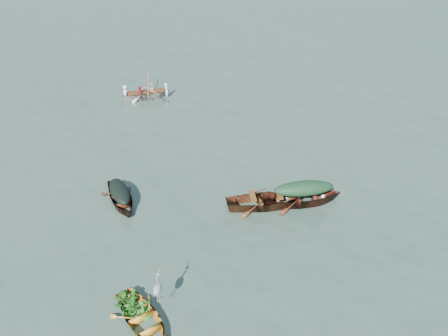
# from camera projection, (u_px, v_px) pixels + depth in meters

# --- Properties ---
(ground) EXTENTS (140.00, 140.00, 0.00)m
(ground) POSITION_uv_depth(u_px,v_px,m) (199.00, 225.00, 15.08)
(ground) COLOR #364C41
(ground) RESTS_ON ground
(yellow_dinghy) EXTENTS (2.94, 2.91, 0.76)m
(yellow_dinghy) POSITION_uv_depth(u_px,v_px,m) (143.00, 325.00, 11.64)
(yellow_dinghy) COLOR gold
(yellow_dinghy) RESTS_ON ground
(dark_covered_boat) EXTENTS (2.71, 3.22, 0.74)m
(dark_covered_boat) POSITION_uv_depth(u_px,v_px,m) (121.00, 202.00, 16.13)
(dark_covered_boat) COLOR #502712
(dark_covered_boat) RESTS_ON ground
(green_tarp_boat) EXTENTS (4.20, 2.39, 0.91)m
(green_tarp_boat) POSITION_uv_depth(u_px,v_px,m) (302.00, 203.00, 16.09)
(green_tarp_boat) COLOR #551C14
(green_tarp_boat) RESTS_ON ground
(open_wooden_boat) EXTENTS (4.15, 2.25, 0.90)m
(open_wooden_boat) POSITION_uv_depth(u_px,v_px,m) (265.00, 207.00, 15.91)
(open_wooden_boat) COLOR #632C18
(open_wooden_boat) RESTS_ON ground
(rowed_boat) EXTENTS (3.72, 2.53, 0.82)m
(rowed_boat) POSITION_uv_depth(u_px,v_px,m) (147.00, 98.00, 24.00)
(rowed_boat) COLOR silver
(rowed_boat) RESTS_ON ground
(dark_tarp_cover) EXTENTS (1.49, 1.77, 0.40)m
(dark_tarp_cover) POSITION_uv_depth(u_px,v_px,m) (119.00, 190.00, 15.82)
(dark_tarp_cover) COLOR black
(dark_tarp_cover) RESTS_ON dark_covered_boat
(green_tarp_cover) EXTENTS (2.31, 1.31, 0.52)m
(green_tarp_cover) POSITION_uv_depth(u_px,v_px,m) (304.00, 187.00, 15.69)
(green_tarp_cover) COLOR #15351E
(green_tarp_cover) RESTS_ON green_tarp_boat
(thwart_benches) EXTENTS (2.11, 1.25, 0.04)m
(thwart_benches) POSITION_uv_depth(u_px,v_px,m) (266.00, 196.00, 15.66)
(thwart_benches) COLOR #563114
(thwart_benches) RESTS_ON open_wooden_boat
(heron) EXTENTS (0.48, 0.48, 0.92)m
(heron) POSITION_uv_depth(u_px,v_px,m) (158.00, 293.00, 11.49)
(heron) COLOR #92969A
(heron) RESTS_ON yellow_dinghy
(dinghy_weeds) EXTENTS (1.13, 1.13, 0.60)m
(dinghy_weeds) POSITION_uv_depth(u_px,v_px,m) (132.00, 294.00, 11.65)
(dinghy_weeds) COLOR #266B1C
(dinghy_weeds) RESTS_ON yellow_dinghy
(rowers) EXTENTS (2.69, 1.97, 0.76)m
(rowers) POSITION_uv_depth(u_px,v_px,m) (146.00, 85.00, 23.57)
(rowers) COLOR white
(rowers) RESTS_ON rowed_boat
(oars) EXTENTS (1.66, 2.60, 0.06)m
(oars) POSITION_uv_depth(u_px,v_px,m) (146.00, 91.00, 23.76)
(oars) COLOR #A5623E
(oars) RESTS_ON rowed_boat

